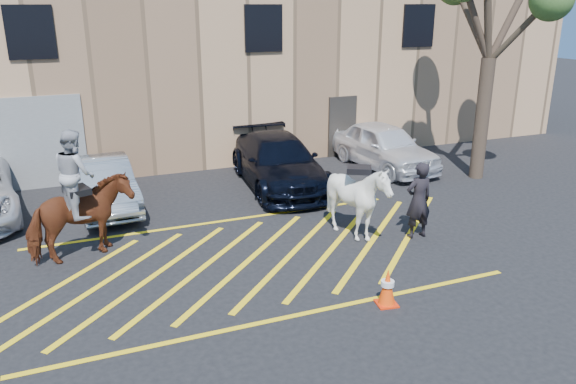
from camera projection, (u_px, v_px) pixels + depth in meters
name	position (u px, v px, depth m)	size (l,w,h in m)	color
ground	(244.00, 255.00, 12.61)	(90.00, 90.00, 0.00)	black
car_silver_sedan	(104.00, 184.00, 15.38)	(1.43, 4.11, 1.36)	#9399A1
car_blue_suv	(278.00, 162.00, 17.19)	(2.15, 5.30, 1.54)	black
car_white_suv	(384.00, 146.00, 19.09)	(1.82, 4.52, 1.54)	white
handler	(419.00, 200.00, 13.33)	(0.68, 0.45, 1.87)	black
warehouse	(149.00, 50.00, 21.98)	(32.42, 10.20, 7.30)	tan
hatching_zone	(248.00, 261.00, 12.35)	(12.60, 5.12, 0.01)	yellow
mounted_bay	(79.00, 208.00, 12.12)	(2.40, 1.61, 2.91)	brown
saddled_white	(358.00, 200.00, 13.27)	(2.21, 2.28, 1.92)	silver
traffic_cone	(387.00, 287.00, 10.45)	(0.43, 0.43, 0.73)	red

